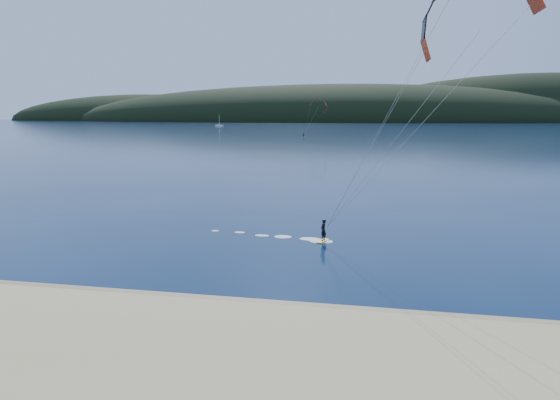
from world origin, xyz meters
TOP-DOWN VIEW (x-y plane):
  - ground at (0.00, 0.00)m, footprint 1800.00×1800.00m
  - wet_sand at (0.00, 4.50)m, footprint 220.00×2.50m
  - headland at (0.63, 745.28)m, footprint 1200.00×310.00m
  - kitesurfer_near at (14.25, 13.54)m, footprint 24.50×8.84m
  - kitesurfer_far at (-15.42, 197.27)m, footprint 12.03×6.99m
  - sailboat at (-126.84, 400.66)m, footprint 7.56×4.69m

SIDE VIEW (x-z plane):
  - ground at x=0.00m, z-range 0.00..0.00m
  - headland at x=0.63m, z-range -70.00..70.00m
  - wet_sand at x=0.00m, z-range 0.00..0.10m
  - sailboat at x=-126.84m, z-range -4.48..6.03m
  - kitesurfer_far at x=-15.42m, z-range 4.77..21.29m
  - kitesurfer_near at x=14.25m, z-range 5.18..24.27m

